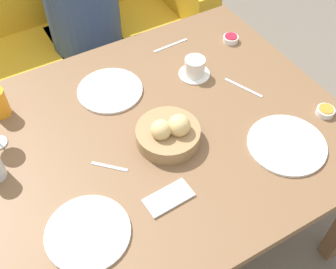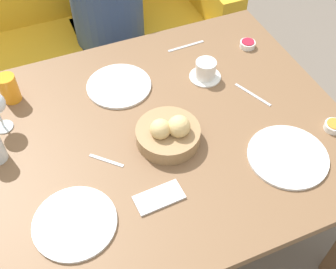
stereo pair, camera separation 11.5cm
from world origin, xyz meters
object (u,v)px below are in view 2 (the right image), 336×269
couch (62,50)px  juice_glass (9,88)px  jam_bowl_berry (248,44)px  jam_bowl_honey (334,126)px  bread_basket (169,133)px  knife_silver (186,46)px  seated_person (110,29)px  plate_near_right (288,156)px  cell_phone (159,197)px  plate_near_left (75,223)px  fork_silver (253,95)px  spoon_coffee (106,160)px  coffee_cup (206,71)px  plate_far_center (119,86)px

couch → juice_glass: bearing=-111.7°
jam_bowl_berry → couch: bearing=130.7°
jam_bowl_honey → bread_basket: bearing=162.8°
juice_glass → knife_silver: size_ratio=0.66×
couch → seated_person: size_ratio=1.54×
plate_near_right → cell_phone: size_ratio=1.73×
jam_bowl_berry → jam_bowl_honey: same height
couch → plate_near_left: 1.38m
fork_silver → spoon_coffee: same height
juice_glass → knife_silver: 0.73m
plate_near_right → spoon_coffee: plate_near_right is taller
coffee_cup → spoon_coffee: bearing=-153.1°
seated_person → juice_glass: 0.82m
juice_glass → couch: bearing=68.3°
couch → knife_silver: couch is taller
jam_bowl_honey → fork_silver: (-0.17, 0.26, -0.01)m
plate_near_left → plate_near_right: bearing=-2.6°
jam_bowl_berry → bread_basket: bearing=-145.5°
coffee_cup → plate_far_center: bearing=166.5°
couch → jam_bowl_berry: bearing=-49.3°
couch → knife_silver: (0.44, -0.68, 0.38)m
seated_person → plate_far_center: seated_person is taller
bread_basket → plate_near_left: bread_basket is taller
plate_near_left → plate_far_center: size_ratio=1.00×
plate_near_right → juice_glass: 1.01m
couch → jam_bowl_honey: couch is taller
seated_person → jam_bowl_berry: seated_person is taller
juice_glass → coffee_cup: bearing=-13.3°
plate_near_left → coffee_cup: coffee_cup is taller
seated_person → plate_near_right: seated_person is taller
seated_person → plate_far_center: (-0.15, -0.66, 0.21)m
coffee_cup → bread_basket: bearing=-136.5°
plate_near_left → jam_bowl_berry: bearing=31.2°
jam_bowl_berry → jam_bowl_honey: (0.05, -0.52, 0.00)m
spoon_coffee → fork_silver: bearing=8.0°
jam_bowl_honey → spoon_coffee: bearing=167.5°
spoon_coffee → cell_phone: cell_phone is taller
plate_near_left → plate_far_center: (0.30, 0.51, 0.00)m
juice_glass → jam_bowl_berry: juice_glass is taller
couch → bread_basket: (0.17, -1.13, 0.41)m
jam_bowl_honey → knife_silver: bearing=114.5°
plate_near_right → spoon_coffee: size_ratio=2.79×
plate_near_right → cell_phone: plate_near_right is taller
seated_person → plate_near_right: (0.25, -1.19, 0.21)m
couch → knife_silver: 0.89m
plate_far_center → coffee_cup: (0.33, -0.08, 0.03)m
coffee_cup → plate_near_left: bearing=-145.9°
coffee_cup → jam_bowl_honey: bearing=-54.6°
fork_silver → couch: bearing=117.7°
plate_far_center → cell_phone: size_ratio=1.60×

